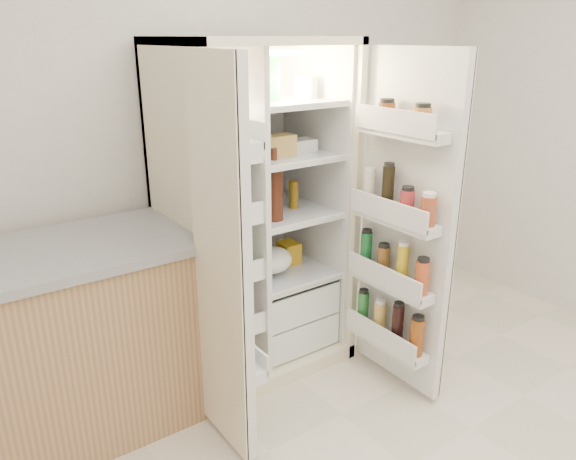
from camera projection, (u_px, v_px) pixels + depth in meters
wall_back at (224, 119)px, 3.15m from camera, size 4.00×0.02×2.70m
refrigerator at (252, 235)px, 3.06m from camera, size 0.92×0.70×1.80m
freezer_door at (223, 267)px, 2.27m from camera, size 0.15×0.40×1.72m
fridge_door at (403, 231)px, 2.74m from camera, size 0.17×0.58×1.72m
kitchen_counter at (56, 346)px, 2.49m from camera, size 1.28×0.68×0.93m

